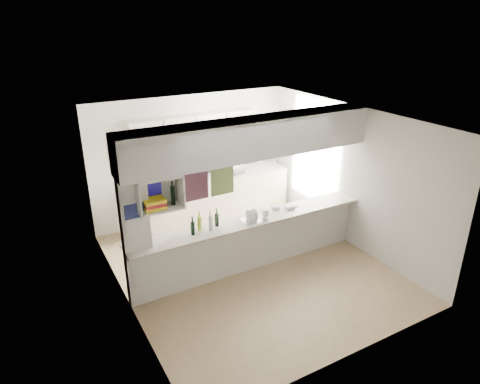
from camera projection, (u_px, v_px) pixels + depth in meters
floor at (250, 267)px, 7.39m from camera, size 4.80×4.80×0.00m
ceiling at (252, 119)px, 6.39m from camera, size 4.80×4.80×0.00m
wall_back at (192, 158)px, 8.82m from camera, size 4.20×0.00×4.20m
wall_left at (121, 228)px, 5.94m from camera, size 0.00×4.80×4.80m
wall_right at (349, 176)px, 7.84m from camera, size 0.00×4.80×4.80m
servery_partition at (241, 179)px, 6.67m from camera, size 4.20×0.50×2.60m
cubby_shelf at (157, 195)px, 5.97m from camera, size 0.65×0.35×0.50m
kitchen_run at (205, 182)px, 8.87m from camera, size 3.60×0.63×2.24m
microwave at (230, 167)px, 9.00m from camera, size 0.57×0.43×0.29m
bowl at (230, 159)px, 8.95m from camera, size 0.25×0.25×0.06m
dish_rack at (254, 216)px, 6.97m from camera, size 0.41×0.32×0.21m
cup at (266, 214)px, 7.08m from camera, size 0.12×0.12×0.09m
wine_bottles at (205, 223)px, 6.65m from camera, size 0.52×0.15×0.33m
plastic_tubs at (282, 208)px, 7.38m from camera, size 0.50×0.23×0.08m
utensil_jar at (173, 180)px, 8.50m from camera, size 0.10×0.10×0.14m
knife_block at (176, 178)px, 8.55m from camera, size 0.10×0.08×0.20m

